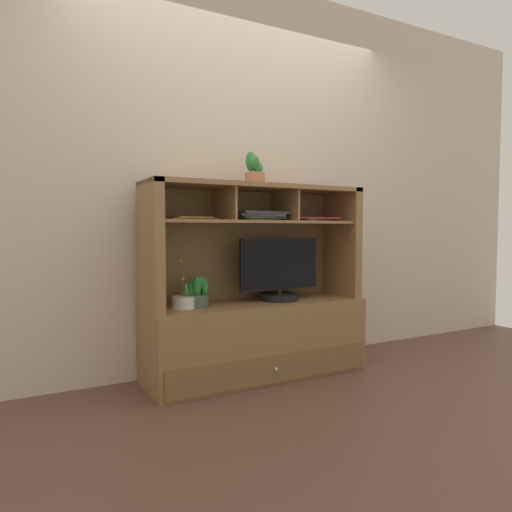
{
  "coord_description": "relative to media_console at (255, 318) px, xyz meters",
  "views": [
    {
      "loc": [
        -1.5,
        -2.76,
        1.0
      ],
      "look_at": [
        0.0,
        0.0,
        0.82
      ],
      "focal_mm": 32.6,
      "sensor_mm": 36.0,
      "label": 1
    }
  ],
  "objects": [
    {
      "name": "tv_monitor",
      "position": [
        0.18,
        -0.02,
        0.29
      ],
      "size": [
        0.61,
        0.27,
        0.43
      ],
      "color": "black",
      "rests_on": "media_console"
    },
    {
      "name": "magazine_stack_centre",
      "position": [
        0.02,
        -0.0,
        0.7
      ],
      "size": [
        0.39,
        0.27,
        0.06
      ],
      "color": "#3B3D42",
      "rests_on": "media_console"
    },
    {
      "name": "back_wall",
      "position": [
        0.0,
        0.27,
        1.0
      ],
      "size": [
        6.0,
        0.02,
        2.8
      ],
      "primitive_type": "cube",
      "color": "beige",
      "rests_on": "ground"
    },
    {
      "name": "floor_plane",
      "position": [
        0.0,
        -0.01,
        -0.41
      ],
      "size": [
        6.0,
        6.0,
        0.02
      ],
      "primitive_type": "cube",
      "color": "brown",
      "rests_on": "ground"
    },
    {
      "name": "potted_succulent",
      "position": [
        -0.0,
        0.01,
        0.98
      ],
      "size": [
        0.16,
        0.16,
        0.23
      ],
      "color": "#B1734B",
      "rests_on": "media_console"
    },
    {
      "name": "media_console",
      "position": [
        0.0,
        0.0,
        0.0
      ],
      "size": [
        1.51,
        0.53,
        1.3
      ],
      "color": "olive",
      "rests_on": "ground"
    },
    {
      "name": "magazine_stack_left",
      "position": [
        0.47,
        -0.01,
        0.68
      ],
      "size": [
        0.36,
        0.23,
        0.03
      ],
      "color": "#31383C",
      "rests_on": "media_console"
    },
    {
      "name": "potted_orchid",
      "position": [
        -0.52,
        -0.01,
        0.15
      ],
      "size": [
        0.17,
        0.17,
        0.31
      ],
      "color": "beige",
      "rests_on": "media_console"
    },
    {
      "name": "potted_fern",
      "position": [
        -0.42,
        0.0,
        0.19
      ],
      "size": [
        0.17,
        0.17,
        0.2
      ],
      "color": "#465447",
      "rests_on": "media_console"
    },
    {
      "name": "magazine_stack_right",
      "position": [
        -0.46,
        0.02,
        0.67
      ],
      "size": [
        0.33,
        0.23,
        0.02
      ],
      "color": "slate",
      "rests_on": "media_console"
    }
  ]
}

